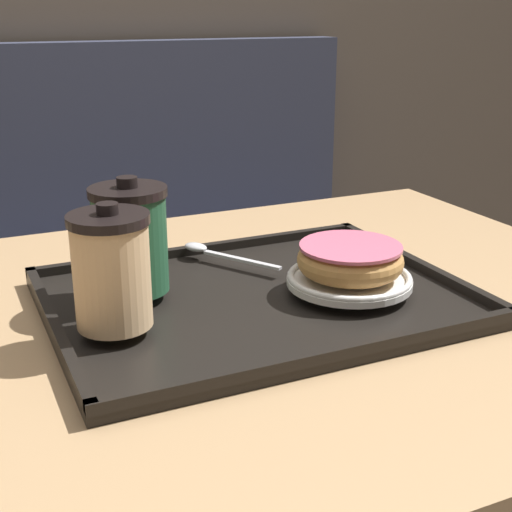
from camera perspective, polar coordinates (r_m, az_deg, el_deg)
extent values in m
cube|color=#33384C|center=(1.83, -8.19, -8.62)|extent=(1.17, 0.44, 0.45)
cube|color=#33384C|center=(1.83, -10.59, 7.91)|extent=(1.17, 0.08, 0.55)
cube|color=tan|center=(0.87, -1.22, -5.06)|extent=(1.08, 0.81, 0.03)
cube|color=black|center=(0.87, 0.00, -3.63)|extent=(0.49, 0.37, 0.01)
cube|color=black|center=(0.72, 6.05, -7.82)|extent=(0.49, 0.01, 0.01)
cube|color=black|center=(1.02, -4.22, 0.60)|extent=(0.49, 0.01, 0.01)
cube|color=black|center=(0.80, -15.77, -5.47)|extent=(0.01, 0.37, 0.01)
cube|color=black|center=(0.98, 12.79, -0.62)|extent=(0.01, 0.37, 0.01)
cylinder|color=#E0B784|center=(0.75, -11.44, -1.52)|extent=(0.08, 0.08, 0.11)
cylinder|color=black|center=(0.73, -11.76, 2.93)|extent=(0.09, 0.09, 0.01)
cylinder|color=black|center=(0.73, -11.81, 3.73)|extent=(0.02, 0.02, 0.01)
cylinder|color=#235638|center=(0.85, -9.99, 0.98)|extent=(0.09, 0.09, 0.12)
cylinder|color=black|center=(0.83, -10.24, 5.10)|extent=(0.09, 0.09, 0.01)
cylinder|color=black|center=(0.83, -10.29, 5.84)|extent=(0.02, 0.02, 0.01)
cylinder|color=white|center=(0.87, 7.46, -2.02)|extent=(0.15, 0.15, 0.01)
torus|color=white|center=(0.87, 7.48, -1.65)|extent=(0.15, 0.15, 0.01)
torus|color=tan|center=(0.86, 7.54, -0.36)|extent=(0.13, 0.13, 0.03)
cylinder|color=#DB6684|center=(0.86, 7.59, 0.76)|extent=(0.12, 0.12, 0.00)
ellipsoid|color=silver|center=(0.99, -4.88, 0.71)|extent=(0.04, 0.04, 0.01)
cube|color=silver|center=(0.94, -1.15, -0.32)|extent=(0.07, 0.11, 0.00)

